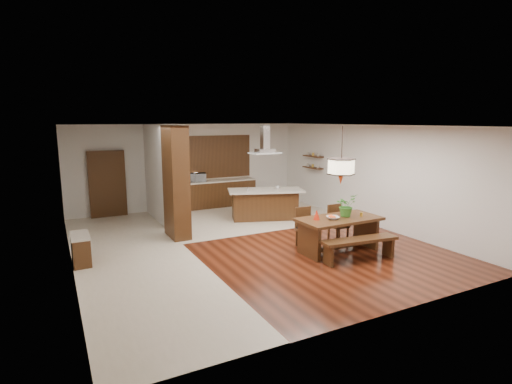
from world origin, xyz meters
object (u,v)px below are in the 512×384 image
dining_chair_left (307,228)px  foliage_plant (346,205)px  dining_chair_right (338,224)px  kitchen_island (265,204)px  island_cup (277,187)px  pendant_lantern (342,156)px  microwave (198,177)px  hallway_console (81,249)px  fruit_bowl (333,218)px  range_hood (265,139)px  dining_bench (359,249)px  dining_table (339,227)px

dining_chair_left → foliage_plant: foliage_plant is taller
dining_chair_right → kitchen_island: bearing=100.7°
dining_chair_right → island_cup: bearing=92.9°
pendant_lantern → microwave: (-1.38, 5.86, -1.15)m
pendant_lantern → island_cup: 3.67m
dining_chair_right → pendant_lantern: bearing=-128.0°
hallway_console → fruit_bowl: 5.56m
fruit_bowl → dining_chair_left: bearing=113.1°
kitchen_island → microwave: microwave is taller
hallway_console → kitchen_island: (5.35, 1.61, 0.17)m
hallway_console → island_cup: island_cup is taller
hallway_console → microwave: bearing=44.7°
hallway_console → range_hood: (5.35, 1.62, 2.15)m
foliage_plant → fruit_bowl: (-0.44, -0.09, -0.23)m
kitchen_island → range_hood: (-0.00, 0.00, 1.98)m
hallway_console → microwave: 5.71m
dining_chair_right → dining_bench: bearing=-109.3°
foliage_plant → kitchen_island: (-0.27, 3.46, -0.59)m
range_hood → island_cup: bearing=-11.0°
foliage_plant → microwave: size_ratio=1.00×
dining_bench → foliage_plant: foliage_plant is taller
range_hood → kitchen_island: bearing=-90.0°
kitchen_island → island_cup: island_cup is taller
dining_table → dining_chair_left: dining_chair_left is taller
fruit_bowl → island_cup: (0.58, 3.47, 0.13)m
range_hood → microwave: 3.04m
hallway_console → dining_chair_right: (5.88, -1.29, 0.15)m
hallway_console → dining_table: bearing=-19.3°
dining_table → kitchen_island: 3.50m
dining_chair_right → range_hood: (-0.53, 2.90, 2.00)m
dining_chair_left → foliage_plant: size_ratio=1.83×
hallway_console → foliage_plant: 5.97m
range_hood → island_cup: (0.40, -0.08, -1.49)m
dining_chair_left → pendant_lantern: 1.92m
dining_table → pendant_lantern: size_ratio=1.50×
dining_table → foliage_plant: foliage_plant is taller
kitchen_island → island_cup: 0.65m
dining_table → dining_bench: bearing=-89.1°
microwave → fruit_bowl: bearing=-68.6°
dining_bench → microwave: size_ratio=3.39×
dining_table → fruit_bowl: size_ratio=7.03×
hallway_console → range_hood: 5.99m
dining_chair_left → dining_chair_right: bearing=4.8°
dining_bench → dining_chair_left: size_ratio=1.84×
dining_chair_left → kitchen_island: bearing=85.2°
dining_chair_left → dining_chair_right: dining_chair_left is taller
dining_chair_left → fruit_bowl: 0.78m
dining_chair_left → pendant_lantern: size_ratio=0.73×
microwave → range_hood: bearing=-50.2°
dining_chair_right → pendant_lantern: pendant_lantern is taller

